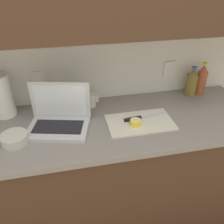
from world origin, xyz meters
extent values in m
plane|color=#847056|center=(0.00, 0.00, 0.00)|extent=(12.00, 12.00, 0.00)
cube|color=white|center=(0.00, 0.35, 1.30)|extent=(5.20, 0.06, 2.60)
cube|color=white|center=(-0.25, 0.31, 1.12)|extent=(0.09, 0.01, 0.12)
cube|color=white|center=(0.66, 0.31, 1.12)|extent=(0.09, 0.01, 0.12)
cube|color=#472D1E|center=(0.00, 0.00, 0.45)|extent=(2.17, 0.60, 0.90)
cube|color=gray|center=(0.00, 0.00, 0.92)|extent=(2.24, 0.64, 0.03)
cube|color=silver|center=(-0.16, -0.01, 0.95)|extent=(0.39, 0.32, 0.02)
cube|color=black|center=(-0.16, -0.01, 0.96)|extent=(0.31, 0.20, 0.00)
cube|color=silver|center=(-0.13, 0.10, 1.07)|extent=(0.35, 0.10, 0.24)
cube|color=white|center=(-0.13, 0.09, 1.07)|extent=(0.30, 0.08, 0.20)
cube|color=silver|center=(0.33, -0.05, 0.94)|extent=(0.40, 0.24, 0.01)
cube|color=silver|center=(0.44, 0.00, 0.95)|extent=(0.19, 0.06, 0.00)
cylinder|color=black|center=(0.29, -0.02, 0.96)|extent=(0.11, 0.03, 0.02)
cylinder|color=yellow|center=(0.29, -0.07, 0.96)|extent=(0.07, 0.07, 0.03)
cylinder|color=#F4EAA3|center=(0.29, -0.07, 0.98)|extent=(0.06, 0.06, 0.00)
cylinder|color=olive|center=(0.80, 0.23, 1.02)|extent=(0.08, 0.08, 0.16)
cone|color=olive|center=(0.80, 0.23, 1.12)|extent=(0.07, 0.07, 0.04)
cylinder|color=#3366B2|center=(0.80, 0.23, 1.15)|extent=(0.04, 0.04, 0.02)
cylinder|color=#A34C2D|center=(0.88, 0.23, 1.03)|extent=(0.07, 0.07, 0.17)
cone|color=#A34C2D|center=(0.88, 0.23, 1.14)|extent=(0.06, 0.06, 0.05)
cylinder|color=gold|center=(0.88, 0.23, 1.17)|extent=(0.03, 0.03, 0.02)
cylinder|color=silver|center=(0.06, 0.22, 0.99)|extent=(0.09, 0.09, 0.09)
cube|color=silver|center=(0.11, 0.22, 0.99)|extent=(0.02, 0.01, 0.05)
cylinder|color=beige|center=(-0.39, -0.08, 0.96)|extent=(0.14, 0.14, 0.05)
cylinder|color=white|center=(-0.48, 0.22, 1.08)|extent=(0.13, 0.13, 0.27)
camera|label=1|loc=(-0.09, -1.18, 1.77)|focal=38.00mm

